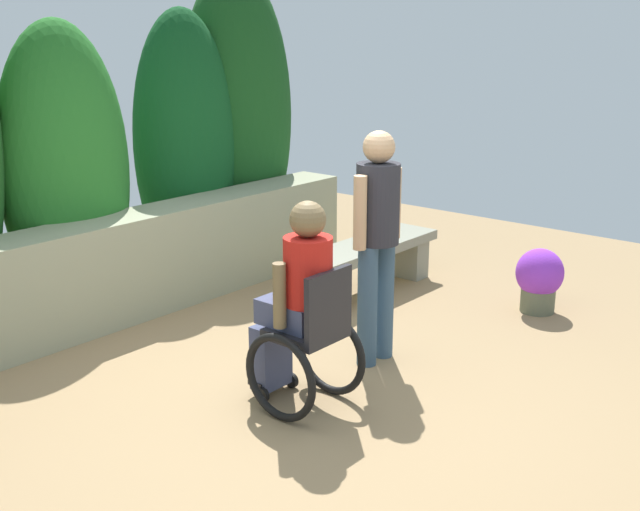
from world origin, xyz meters
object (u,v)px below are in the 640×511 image
person_in_wheelchair (301,312)px  person_standing_companion (377,232)px  stone_bench (369,259)px  flower_pot_terracotta_by_wall (539,279)px

person_in_wheelchair → person_standing_companion: person_standing_companion is taller
stone_bench → person_in_wheelchair: size_ratio=1.17×
person_in_wheelchair → person_standing_companion: 0.93m
person_in_wheelchair → person_standing_companion: (0.87, 0.06, 0.33)m
stone_bench → flower_pot_terracotta_by_wall: bearing=-70.7°
stone_bench → person_in_wheelchair: person_in_wheelchair is taller
person_in_wheelchair → person_standing_companion: bearing=14.5°
person_in_wheelchair → flower_pot_terracotta_by_wall: bearing=1.7°
stone_bench → person_in_wheelchair: 2.33m
person_standing_companion → flower_pot_terracotta_by_wall: bearing=-18.9°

